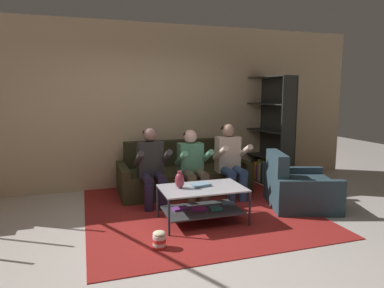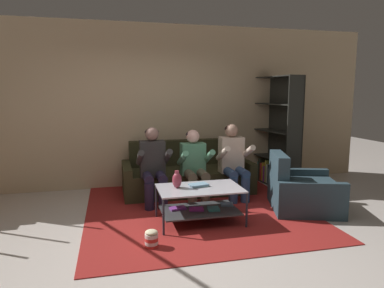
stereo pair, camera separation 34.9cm
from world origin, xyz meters
name	(u,v)px [view 1 (the left image)]	position (x,y,z in m)	size (l,w,h in m)	color
ground	(184,238)	(0.00, 0.00, 0.00)	(16.80, 16.80, 0.00)	beige
back_partition	(145,106)	(0.00, 2.46, 1.45)	(8.40, 0.12, 2.90)	#CDAF88
couch	(183,176)	(0.53, 1.87, 0.28)	(2.17, 0.94, 0.85)	#312F1A
person_seated_left	(152,164)	(-0.12, 1.31, 0.63)	(0.50, 0.58, 1.17)	#231D33
person_seated_middle	(193,163)	(0.53, 1.31, 0.61)	(0.50, 0.58, 1.12)	brown
person_seated_right	(230,158)	(1.17, 1.31, 0.64)	(0.50, 0.58, 1.19)	navy
coffee_table	(202,199)	(0.38, 0.41, 0.31)	(1.09, 0.67, 0.47)	#BCBAC4
area_rug	(194,207)	(0.45, 1.01, 0.01)	(3.11, 3.40, 0.01)	maroon
vase	(180,180)	(0.08, 0.47, 0.58)	(0.12, 0.12, 0.23)	maroon
book_stack	(201,185)	(0.38, 0.47, 0.49)	(0.27, 0.20, 0.04)	#72A2AA
bookshelf	(268,145)	(2.26, 1.99, 0.72)	(0.47, 1.14, 1.99)	black
armchair	(298,189)	(1.95, 0.55, 0.26)	(1.16, 1.17, 0.83)	#2A3F49
popcorn_tub	(159,240)	(-0.33, -0.19, 0.10)	(0.15, 0.15, 0.20)	red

